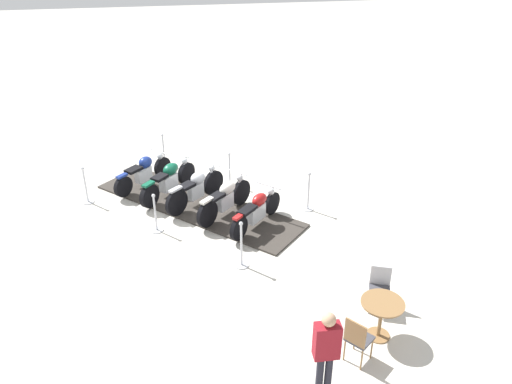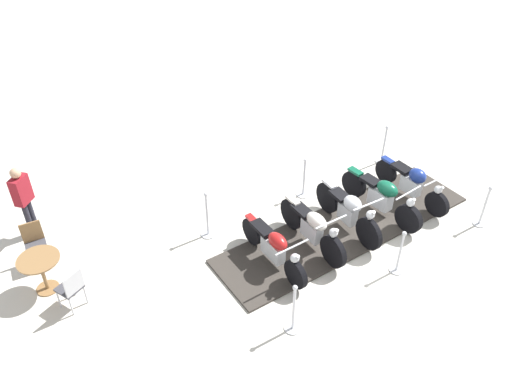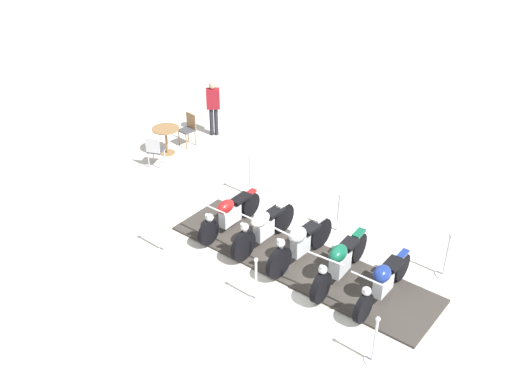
{
  "view_description": "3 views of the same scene",
  "coord_description": "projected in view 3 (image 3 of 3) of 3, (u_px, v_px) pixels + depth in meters",
  "views": [
    {
      "loc": [
        -11.93,
        0.79,
        6.7
      ],
      "look_at": [
        -1.11,
        -1.43,
        0.85
      ],
      "focal_mm": 35.05,
      "sensor_mm": 36.0,
      "label": 1
    },
    {
      "loc": [
        -0.36,
        -8.88,
        7.5
      ],
      "look_at": [
        -1.96,
        -0.25,
        0.94
      ],
      "focal_mm": 36.33,
      "sensor_mm": 36.0,
      "label": 2
    },
    {
      "loc": [
        10.07,
        -2.26,
        7.95
      ],
      "look_at": [
        -1.59,
        -0.75,
        0.9
      ],
      "focal_mm": 41.88,
      "sensor_mm": 36.0,
      "label": 3
    }
  ],
  "objects": [
    {
      "name": "ground_plane",
      "position": [
        300.0,
        263.0,
        12.9
      ],
      "size": [
        80.0,
        80.0,
        0.0
      ],
      "primitive_type": "plane",
      "color": "beige"
    },
    {
      "name": "display_platform",
      "position": [
        300.0,
        262.0,
        12.88
      ],
      "size": [
        5.53,
        5.44,
        0.05
      ],
      "primitive_type": "cube",
      "rotation": [
        0.0,
        0.0,
        0.77
      ],
      "color": "#38332D",
      "rests_on": "ground_plane"
    },
    {
      "name": "motorcycle_maroon",
      "position": [
        229.0,
        213.0,
        13.67
      ],
      "size": [
        1.55,
        1.57,
        0.89
      ],
      "rotation": [
        0.0,
        0.0,
        -0.79
      ],
      "color": "black",
      "rests_on": "display_platform"
    },
    {
      "name": "motorcycle_cream",
      "position": [
        263.0,
        227.0,
        13.13
      ],
      "size": [
        1.52,
        1.61,
        1.02
      ],
      "rotation": [
        0.0,
        0.0,
        -0.82
      ],
      "color": "black",
      "rests_on": "display_platform"
    },
    {
      "name": "motorcycle_chrome",
      "position": [
        300.0,
        243.0,
        12.6
      ],
      "size": [
        1.48,
        1.69,
        1.05
      ],
      "rotation": [
        0.0,
        0.0,
        -0.86
      ],
      "color": "black",
      "rests_on": "display_platform"
    },
    {
      "name": "motorcycle_forest",
      "position": [
        340.0,
        262.0,
        12.09
      ],
      "size": [
        1.78,
        1.61,
        0.96
      ],
      "rotation": [
        0.0,
        0.0,
        -0.73
      ],
      "color": "black",
      "rests_on": "display_platform"
    },
    {
      "name": "motorcycle_navy",
      "position": [
        383.0,
        282.0,
        11.57
      ],
      "size": [
        1.61,
        1.63,
        0.89
      ],
      "rotation": [
        0.0,
        0.0,
        -0.79
      ],
      "color": "black",
      "rests_on": "display_platform"
    },
    {
      "name": "stanchion_right_front",
      "position": [
        163.0,
        237.0,
        13.06
      ],
      "size": [
        0.3,
        0.3,
        1.11
      ],
      "color": "silver",
      "rests_on": "ground_plane"
    },
    {
      "name": "stanchion_left_rear",
      "position": [
        446.0,
        262.0,
        12.36
      ],
      "size": [
        0.33,
        0.33,
        1.07
      ],
      "color": "silver",
      "rests_on": "ground_plane"
    },
    {
      "name": "stanchion_right_mid",
      "position": [
        256.0,
        285.0,
        11.68
      ],
      "size": [
        0.29,
        0.29,
        1.03
      ],
      "color": "silver",
      "rests_on": "ground_plane"
    },
    {
      "name": "stanchion_left_front",
      "position": [
        250.0,
        182.0,
        15.11
      ],
      "size": [
        0.32,
        0.32,
        1.15
      ],
      "color": "silver",
      "rests_on": "ground_plane"
    },
    {
      "name": "stanchion_left_mid",
      "position": [
        338.0,
        219.0,
        13.75
      ],
      "size": [
        0.33,
        0.33,
        1.04
      ],
      "color": "silver",
      "rests_on": "ground_plane"
    },
    {
      "name": "stanchion_right_rear",
      "position": [
        374.0,
        346.0,
        10.3
      ],
      "size": [
        0.28,
        0.28,
        1.03
      ],
      "color": "silver",
      "rests_on": "ground_plane"
    },
    {
      "name": "cafe_table",
      "position": [
        166.0,
        135.0,
        17.03
      ],
      "size": [
        0.79,
        0.79,
        0.79
      ],
      "color": "olive",
      "rests_on": "ground_plane"
    },
    {
      "name": "cafe_chair_near_table",
      "position": [
        155.0,
        149.0,
        16.39
      ],
      "size": [
        0.52,
        0.52,
        0.9
      ],
      "rotation": [
        0.0,
        0.0,
        2.75
      ],
      "color": "#B7B7BC",
      "rests_on": "ground_plane"
    },
    {
      "name": "cafe_chair_across_table",
      "position": [
        189.0,
        127.0,
        17.55
      ],
      "size": [
        0.56,
        0.56,
        0.96
      ],
      "rotation": [
        0.0,
        0.0,
        -0.92
      ],
      "color": "olive",
      "rests_on": "ground_plane"
    },
    {
      "name": "bystander_person",
      "position": [
        213.0,
        104.0,
        17.88
      ],
      "size": [
        0.25,
        0.41,
        1.72
      ],
      "rotation": [
        0.0,
        0.0,
        -0.07
      ],
      "color": "#23232D",
      "rests_on": "ground_plane"
    }
  ]
}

